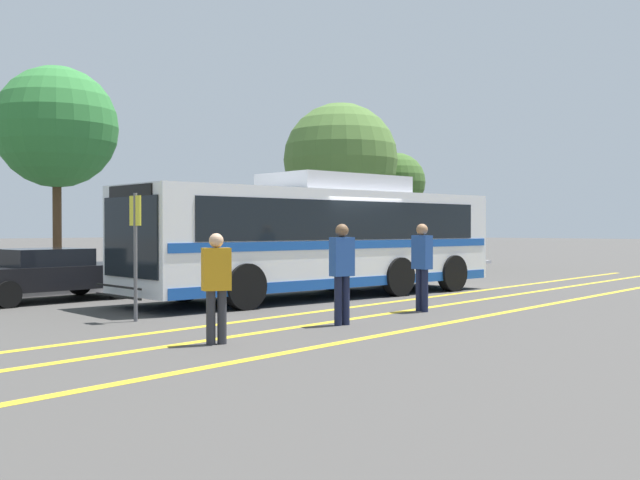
% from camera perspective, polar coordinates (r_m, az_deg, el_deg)
% --- Properties ---
extents(ground_plane, '(220.00, 220.00, 0.00)m').
position_cam_1_polar(ground_plane, '(19.04, 1.26, -4.36)').
color(ground_plane, '#423F3D').
extents(lane_strip_0, '(30.54, 0.20, 0.01)m').
position_cam_1_polar(lane_strip_0, '(17.75, 5.40, -4.74)').
color(lane_strip_0, gold).
rests_on(lane_strip_0, ground_plane).
extents(lane_strip_1, '(30.54, 0.20, 0.01)m').
position_cam_1_polar(lane_strip_1, '(17.03, 9.04, -4.98)').
color(lane_strip_1, gold).
rests_on(lane_strip_1, ground_plane).
extents(lane_strip_2, '(30.54, 0.20, 0.01)m').
position_cam_1_polar(lane_strip_2, '(16.20, 14.24, -5.31)').
color(lane_strip_2, gold).
rests_on(lane_strip_2, ground_plane).
extents(curb_strip, '(38.54, 0.36, 0.15)m').
position_cam_1_polar(curb_strip, '(23.08, -10.48, -3.26)').
color(curb_strip, '#99999E').
rests_on(curb_strip, ground_plane).
extents(transit_bus, '(11.06, 3.95, 3.11)m').
position_cam_1_polar(transit_bus, '(19.04, 0.04, 0.31)').
color(transit_bus, white).
rests_on(transit_bus, ground_plane).
extents(parked_car_1, '(4.53, 2.11, 1.26)m').
position_cam_1_polar(parked_car_1, '(19.11, -20.17, -2.41)').
color(parked_car_1, black).
rests_on(parked_car_1, ground_plane).
extents(parked_car_2, '(4.43, 2.08, 1.40)m').
position_cam_1_polar(parked_car_2, '(22.23, -7.51, -1.78)').
color(parked_car_2, '#335B33').
rests_on(parked_car_2, ground_plane).
extents(parked_car_3, '(4.31, 2.11, 1.54)m').
position_cam_1_polar(parked_car_3, '(26.52, 1.73, -1.19)').
color(parked_car_3, '#9E9EA3').
rests_on(parked_car_3, ground_plane).
extents(parked_car_4, '(4.82, 2.04, 1.54)m').
position_cam_1_polar(parked_car_4, '(30.84, 8.13, -0.90)').
color(parked_car_4, '#335B33').
rests_on(parked_car_4, ground_plane).
extents(pedestrian_0, '(0.46, 0.33, 1.83)m').
position_cam_1_polar(pedestrian_0, '(13.46, 1.69, -2.07)').
color(pedestrian_0, '#191E38').
rests_on(pedestrian_0, ground_plane).
extents(pedestrian_1, '(0.47, 0.40, 1.67)m').
position_cam_1_polar(pedestrian_1, '(11.36, -7.91, -3.13)').
color(pedestrian_1, '#2D2D33').
rests_on(pedestrian_1, ground_plane).
extents(pedestrian_2, '(0.30, 0.46, 1.84)m').
position_cam_1_polar(pedestrian_2, '(15.78, 7.78, -1.60)').
color(pedestrian_2, '#191E38').
rests_on(pedestrian_2, ground_plane).
extents(bus_stop_sign, '(0.08, 0.40, 2.41)m').
position_cam_1_polar(bus_stop_sign, '(14.39, -13.89, -0.03)').
color(bus_stop_sign, '#59595E').
rests_on(bus_stop_sign, ground_plane).
extents(tree_0, '(4.95, 4.95, 7.17)m').
position_cam_1_polar(tree_0, '(32.61, 1.58, 6.08)').
color(tree_0, '#513823').
rests_on(tree_0, ground_plane).
extents(tree_1, '(3.88, 3.88, 6.93)m').
position_cam_1_polar(tree_1, '(25.66, -19.43, 8.09)').
color(tree_1, '#513823').
rests_on(tree_1, ground_plane).
extents(tree_2, '(2.80, 2.80, 5.36)m').
position_cam_1_polar(tree_2, '(36.07, 5.81, 4.37)').
color(tree_2, '#513823').
rests_on(tree_2, ground_plane).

